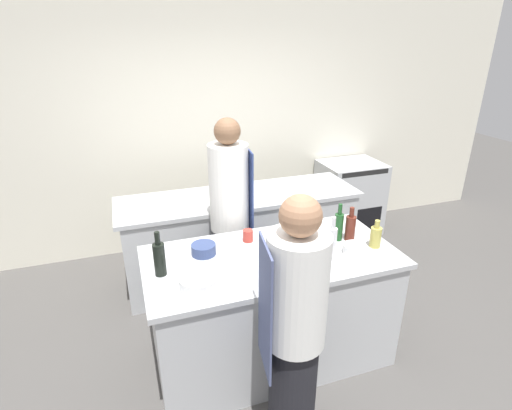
# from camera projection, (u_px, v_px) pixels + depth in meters

# --- Properties ---
(ground_plane) EXTENTS (16.00, 16.00, 0.00)m
(ground_plane) POSITION_uv_depth(u_px,v_px,m) (270.00, 353.00, 3.23)
(ground_plane) COLOR #4C4947
(wall_back) EXTENTS (8.00, 0.06, 2.80)m
(wall_back) POSITION_uv_depth(u_px,v_px,m) (205.00, 128.00, 4.54)
(wall_back) COLOR silver
(wall_back) RESTS_ON ground_plane
(prep_counter) EXTENTS (1.83, 0.89, 0.91)m
(prep_counter) POSITION_uv_depth(u_px,v_px,m) (271.00, 307.00, 3.05)
(prep_counter) COLOR #B7BABC
(prep_counter) RESTS_ON ground_plane
(pass_counter) EXTENTS (2.40, 0.72, 0.91)m
(pass_counter) POSITION_uv_depth(u_px,v_px,m) (240.00, 236.00, 4.13)
(pass_counter) COLOR #B7BABC
(pass_counter) RESTS_ON ground_plane
(oven_range) EXTENTS (0.74, 0.60, 0.91)m
(oven_range) POSITION_uv_depth(u_px,v_px,m) (349.00, 197.00, 5.13)
(oven_range) COLOR #B7BABC
(oven_range) RESTS_ON ground_plane
(chef_at_prep_near) EXTENTS (0.37, 0.36, 1.66)m
(chef_at_prep_near) POSITION_uv_depth(u_px,v_px,m) (294.00, 330.00, 2.26)
(chef_at_prep_near) COLOR black
(chef_at_prep_near) RESTS_ON ground_plane
(chef_at_stove) EXTENTS (0.36, 0.34, 1.78)m
(chef_at_stove) POSITION_uv_depth(u_px,v_px,m) (230.00, 219.00, 3.47)
(chef_at_stove) COLOR black
(chef_at_stove) RESTS_ON ground_plane
(bottle_olive_oil) EXTENTS (0.06, 0.06, 0.31)m
(bottle_olive_oil) POSITION_uv_depth(u_px,v_px,m) (332.00, 241.00, 2.80)
(bottle_olive_oil) COLOR silver
(bottle_olive_oil) RESTS_ON prep_counter
(bottle_vinegar) EXTENTS (0.07, 0.07, 0.30)m
(bottle_vinegar) POSITION_uv_depth(u_px,v_px,m) (339.00, 226.00, 3.05)
(bottle_vinegar) COLOR #19471E
(bottle_vinegar) RESTS_ON prep_counter
(bottle_wine) EXTENTS (0.08, 0.08, 0.31)m
(bottle_wine) POSITION_uv_depth(u_px,v_px,m) (160.00, 258.00, 2.59)
(bottle_wine) COLOR black
(bottle_wine) RESTS_ON prep_counter
(bottle_cooking_oil) EXTENTS (0.08, 0.08, 0.21)m
(bottle_cooking_oil) POSITION_uv_depth(u_px,v_px,m) (376.00, 236.00, 2.96)
(bottle_cooking_oil) COLOR #B2A84C
(bottle_cooking_oil) RESTS_ON prep_counter
(bottle_sauce) EXTENTS (0.08, 0.08, 0.27)m
(bottle_sauce) POSITION_uv_depth(u_px,v_px,m) (350.00, 227.00, 3.05)
(bottle_sauce) COLOR #5B2319
(bottle_sauce) RESTS_ON prep_counter
(bowl_mixing_large) EXTENTS (0.27, 0.27, 0.07)m
(bowl_mixing_large) POSITION_uv_depth(u_px,v_px,m) (294.00, 267.00, 2.66)
(bowl_mixing_large) COLOR white
(bowl_mixing_large) RESTS_ON prep_counter
(bowl_prep_small) EXTENTS (0.17, 0.17, 0.07)m
(bowl_prep_small) POSITION_uv_depth(u_px,v_px,m) (355.00, 249.00, 2.89)
(bowl_prep_small) COLOR white
(bowl_prep_small) RESTS_ON prep_counter
(bowl_ceramic_blue) EXTENTS (0.18, 0.18, 0.08)m
(bowl_ceramic_blue) POSITION_uv_depth(u_px,v_px,m) (204.00, 249.00, 2.87)
(bowl_ceramic_blue) COLOR navy
(bowl_ceramic_blue) RESTS_ON prep_counter
(bowl_wooden_salad) EXTENTS (0.24, 0.24, 0.07)m
(bowl_wooden_salad) POSITION_uv_depth(u_px,v_px,m) (198.00, 282.00, 2.49)
(bowl_wooden_salad) COLOR white
(bowl_wooden_salad) RESTS_ON prep_counter
(cup) EXTENTS (0.08, 0.08, 0.09)m
(cup) POSITION_uv_depth(u_px,v_px,m) (248.00, 236.00, 3.05)
(cup) COLOR #B2382D
(cup) RESTS_ON prep_counter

